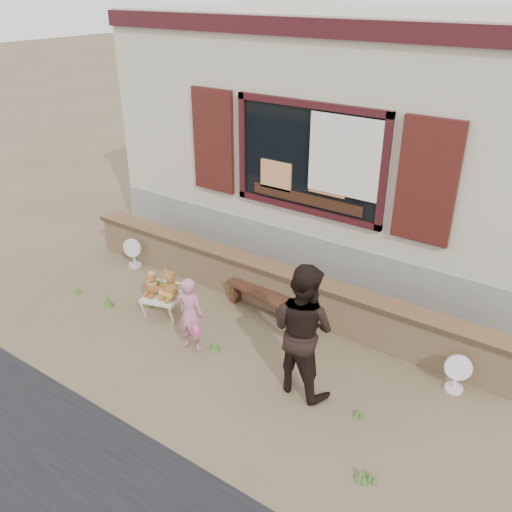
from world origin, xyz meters
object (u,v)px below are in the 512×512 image
Objects in this scene: bench at (267,300)px; teddy_bear_left at (152,283)px; folding_chair at (162,297)px; child at (190,314)px; adult at (302,330)px; teddy_bear_right at (170,283)px.

bench is 3.94× the size of teddy_bear_left.
folding_chair is 0.26m from teddy_bear_left.
bench is at bearing 15.87° from folding_chair.
child is (-0.39, -1.23, 0.27)m from bench.
bench reaches higher than folding_chair.
child is 0.64× the size of adult.
bench is 2.29× the size of folding_chair.
adult reaches higher than teddy_bear_right.
teddy_bear_left is 0.35× the size of child.
teddy_bear_right is 0.87m from child.
bench is at bearing 17.43° from teddy_bear_right.
child is (0.89, -0.38, 0.24)m from folding_chair.
adult is (2.48, -0.23, 0.55)m from folding_chair.
teddy_bear_left is (-0.13, -0.04, 0.21)m from folding_chair.
child is at bearing -47.08° from teddy_bear_right.
bench is at bearing -115.96° from child.
teddy_bear_left is at bearing -180.00° from teddy_bear_right.
adult is at bearing 176.90° from child.
teddy_bear_left is 0.28m from teddy_bear_right.
teddy_bear_right is (0.13, 0.04, 0.26)m from folding_chair.
teddy_bear_left is at bearing -26.71° from child.
child reaches higher than teddy_bear_right.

